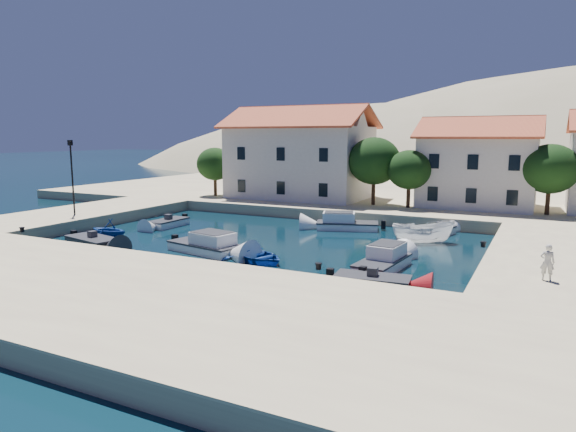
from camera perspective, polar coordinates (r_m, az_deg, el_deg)
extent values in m
plane|color=black|center=(29.27, -11.87, -6.27)|extent=(400.00, 400.00, 0.00)
cube|color=tan|center=(24.94, -20.62, -8.14)|extent=(52.00, 12.00, 1.00)
cube|color=tan|center=(49.26, -21.96, 0.00)|extent=(8.00, 20.00, 1.00)
cube|color=tan|center=(62.41, 12.00, 2.20)|extent=(80.00, 36.00, 1.00)
ellipsoid|color=#968B66|center=(137.64, 14.66, -2.96)|extent=(198.00, 126.00, 72.00)
cube|color=beige|center=(55.41, 1.36, 5.98)|extent=(14.00, 9.00, 7.50)
pyramid|color=#AB3926|center=(55.38, 1.38, 11.00)|extent=(14.70, 9.45, 2.20)
cube|color=beige|center=(51.39, 20.36, 4.64)|extent=(10.00, 8.00, 6.50)
pyramid|color=#AB3926|center=(51.29, 20.61, 9.27)|extent=(10.50, 8.40, 1.80)
cylinder|color=#382314|center=(57.53, -8.08, 3.50)|extent=(0.36, 0.36, 2.50)
ellipsoid|color=black|center=(57.37, -8.13, 5.74)|extent=(4.00, 4.00, 3.60)
cylinder|color=#382314|center=(49.97, 9.47, 2.96)|extent=(0.36, 0.36, 3.00)
ellipsoid|color=black|center=(49.77, 9.55, 6.05)|extent=(5.00, 5.00, 4.50)
cylinder|color=#382314|center=(48.59, 13.23, 2.38)|extent=(0.36, 0.36, 2.50)
ellipsoid|color=black|center=(48.39, 13.32, 5.03)|extent=(4.00, 4.00, 3.60)
cylinder|color=#382314|center=(48.23, 26.91, 1.75)|extent=(0.36, 0.36, 2.75)
ellipsoid|color=black|center=(48.03, 27.12, 4.68)|extent=(4.60, 4.60, 4.14)
cylinder|color=black|center=(46.45, -22.83, 3.80)|extent=(0.14, 0.14, 6.00)
cube|color=black|center=(46.32, -23.06, 7.50)|extent=(0.35, 0.25, 0.45)
cylinder|color=black|center=(39.88, -27.45, -1.37)|extent=(0.36, 0.36, 0.30)
cylinder|color=black|center=(25.60, 3.41, -5.62)|extent=(0.36, 0.36, 0.30)
cylinder|color=black|center=(32.74, 20.87, -2.99)|extent=(0.36, 0.36, 0.30)
cube|color=#2F3034|center=(38.13, -20.87, -2.75)|extent=(4.49, 2.72, 0.90)
cube|color=#2F3034|center=(38.06, -20.90, -2.27)|extent=(4.60, 2.78, 0.10)
cube|color=#2F3034|center=(38.03, -20.92, -1.94)|extent=(0.60, 0.60, 0.50)
cube|color=white|center=(34.20, -9.18, -3.57)|extent=(5.37, 3.09, 0.90)
cube|color=#2F3034|center=(34.13, -9.19, -3.02)|extent=(5.50, 3.16, 0.10)
cube|color=white|center=(34.06, -9.21, -2.42)|extent=(2.98, 2.32, 0.90)
imported|color=#1A4192|center=(31.62, -3.61, -4.96)|extent=(5.13, 4.39, 0.90)
cube|color=maroon|center=(26.33, 9.35, -7.35)|extent=(3.83, 2.06, 0.90)
cube|color=#2F3034|center=(26.24, 9.37, -6.65)|extent=(3.92, 2.11, 0.10)
cube|color=#2F3034|center=(26.18, 9.38, -6.19)|extent=(0.56, 0.56, 0.50)
cube|color=white|center=(29.86, 10.45, -5.43)|extent=(2.27, 4.77, 0.90)
cube|color=#2F3034|center=(29.78, 10.46, -4.81)|extent=(2.32, 4.88, 0.10)
cube|color=white|center=(29.69, 10.48, -4.12)|extent=(1.80, 2.58, 0.90)
imported|color=white|center=(37.92, 14.77, -2.91)|extent=(4.80, 3.74, 1.76)
cube|color=white|center=(41.07, 16.51, -1.73)|extent=(2.05, 3.22, 0.90)
cube|color=#2F3034|center=(41.01, 16.53, -1.28)|extent=(2.10, 3.29, 0.10)
cube|color=#2F3034|center=(40.98, 16.55, -0.98)|extent=(0.60, 0.60, 0.50)
imported|color=#1A4192|center=(40.35, -19.23, -2.41)|extent=(3.24, 2.80, 1.69)
cube|color=white|center=(44.32, -13.13, -0.84)|extent=(1.63, 3.63, 0.90)
cube|color=#2F3034|center=(44.27, -13.14, -0.42)|extent=(1.67, 3.71, 0.10)
cube|color=#2F3034|center=(44.23, -13.15, -0.14)|extent=(0.50, 0.50, 0.50)
cube|color=white|center=(42.14, 6.60, -1.16)|extent=(5.24, 3.51, 0.90)
cube|color=#2F3034|center=(42.09, 6.61, -0.72)|extent=(5.36, 3.58, 0.10)
cube|color=white|center=(42.03, 6.61, -0.22)|extent=(2.99, 2.48, 0.90)
imported|color=beige|center=(26.33, 26.87, -4.60)|extent=(0.63, 0.42, 1.70)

